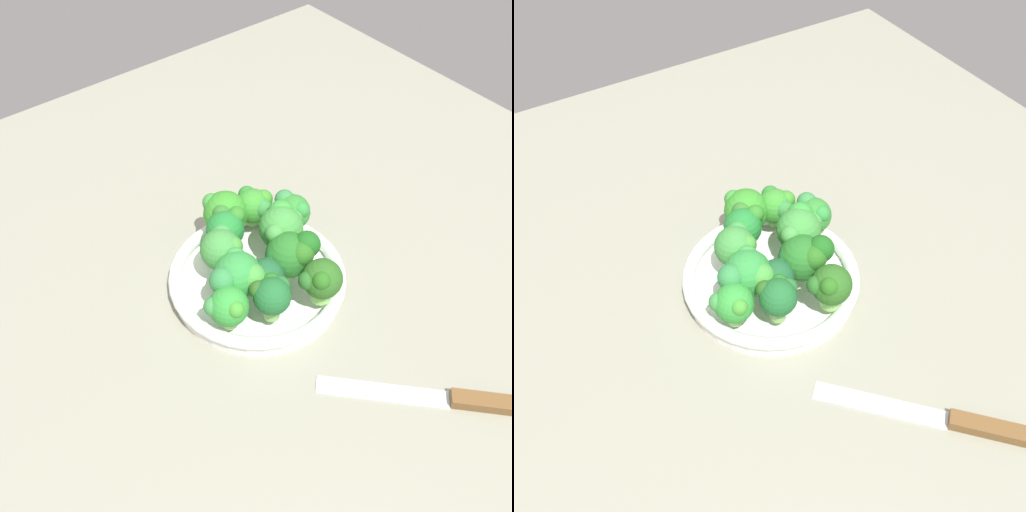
% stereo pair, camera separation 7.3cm
% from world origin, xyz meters
% --- Properties ---
extents(ground_plane, '(1.30, 1.30, 0.03)m').
position_xyz_m(ground_plane, '(0.00, 0.00, -0.01)').
color(ground_plane, gray).
extents(bowl, '(0.26, 0.26, 0.03)m').
position_xyz_m(bowl, '(0.00, 0.03, 0.02)').
color(bowl, white).
rests_on(bowl, ground_plane).
extents(broccoli_floret_0, '(0.05, 0.06, 0.07)m').
position_xyz_m(broccoli_floret_0, '(-0.07, 0.07, 0.08)').
color(broccoli_floret_0, '#89C968').
rests_on(broccoli_floret_0, bowl).
extents(broccoli_floret_1, '(0.06, 0.06, 0.06)m').
position_xyz_m(broccoli_floret_1, '(0.08, -0.03, 0.07)').
color(broccoli_floret_1, '#93CE66').
rests_on(broccoli_floret_1, bowl).
extents(broccoli_floret_2, '(0.07, 0.07, 0.08)m').
position_xyz_m(broccoli_floret_2, '(-0.03, -0.00, 0.08)').
color(broccoli_floret_2, '#7BC250').
rests_on(broccoli_floret_2, bowl).
extents(broccoli_floret_3, '(0.07, 0.07, 0.08)m').
position_xyz_m(broccoli_floret_3, '(0.01, -0.02, 0.08)').
color(broccoli_floret_3, '#9ACE6C').
rests_on(broccoli_floret_3, bowl).
extents(broccoli_floret_4, '(0.06, 0.06, 0.08)m').
position_xyz_m(broccoli_floret_4, '(0.03, 0.07, 0.08)').
color(broccoli_floret_4, '#A2D16E').
rests_on(broccoli_floret_4, bowl).
extents(broccoli_floret_5, '(0.06, 0.05, 0.06)m').
position_xyz_m(broccoli_floret_5, '(0.04, -0.06, 0.07)').
color(broccoli_floret_5, '#99D970').
rests_on(broccoli_floret_5, bowl).
extents(broccoli_floret_6, '(0.06, 0.06, 0.06)m').
position_xyz_m(broccoli_floret_6, '(-0.05, 0.12, 0.07)').
color(broccoli_floret_6, '#98CE71').
rests_on(broccoli_floret_6, bowl).
extents(broccoli_floret_7, '(0.06, 0.06, 0.07)m').
position_xyz_m(broccoli_floret_7, '(0.06, 0.04, 0.08)').
color(broccoli_floret_7, '#87C65B').
rests_on(broccoli_floret_7, bowl).
extents(broccoli_floret_8, '(0.05, 0.06, 0.06)m').
position_xyz_m(broccoli_floret_8, '(-0.04, 0.05, 0.07)').
color(broccoli_floret_8, '#90C865').
rests_on(broccoli_floret_8, bowl).
extents(broccoli_floret_9, '(0.07, 0.08, 0.07)m').
position_xyz_m(broccoli_floret_9, '(-0.02, 0.08, 0.08)').
color(broccoli_floret_9, '#86C25C').
rests_on(broccoli_floret_9, bowl).
extents(broccoli_floret_10, '(0.07, 0.07, 0.07)m').
position_xyz_m(broccoli_floret_10, '(0.09, 0.02, 0.07)').
color(broccoli_floret_10, '#83B954').
rests_on(broccoli_floret_10, bowl).
extents(broccoli_floret_11, '(0.06, 0.06, 0.07)m').
position_xyz_m(broccoli_floret_11, '(-0.09, -0.00, 0.07)').
color(broccoli_floret_11, '#86CE5E').
rests_on(broccoli_floret_11, bowl).
extents(knife, '(0.21, 0.20, 0.01)m').
position_xyz_m(knife, '(-0.30, -0.04, 0.01)').
color(knife, silver).
rests_on(knife, ground_plane).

